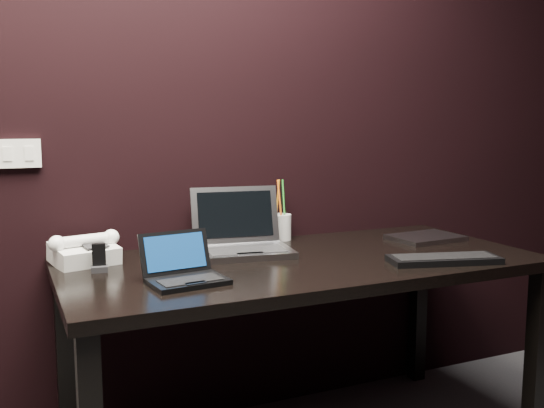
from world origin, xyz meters
name	(u,v)px	position (x,y,z in m)	size (l,w,h in m)	color
wall_back	(188,104)	(0.00, 1.80, 1.30)	(4.00, 4.00, 0.00)	black
wall_switch	(18,154)	(-0.62, 1.79, 1.12)	(0.15, 0.02, 0.10)	silver
desk	(302,279)	(0.30, 1.40, 0.66)	(1.70, 0.80, 0.74)	black
netbook	(184,273)	(-0.18, 1.26, 0.77)	(0.25, 0.23, 0.15)	black
silver_laptop	(242,241)	(0.13, 1.58, 0.79)	(0.38, 0.35, 0.24)	#929397
ext_keyboard	(444,259)	(0.72, 1.14, 0.75)	(0.41, 0.23, 0.02)	black
closed_laptop	(426,238)	(0.92, 1.49, 0.75)	(0.30, 0.22, 0.02)	gray
desk_phone	(84,251)	(-0.43, 1.63, 0.78)	(0.25, 0.23, 0.12)	silver
mobile_phone	(99,261)	(-0.40, 1.51, 0.77)	(0.06, 0.05, 0.09)	black
pen_cup	(281,226)	(0.38, 1.75, 0.80)	(0.11, 0.11, 0.25)	silver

